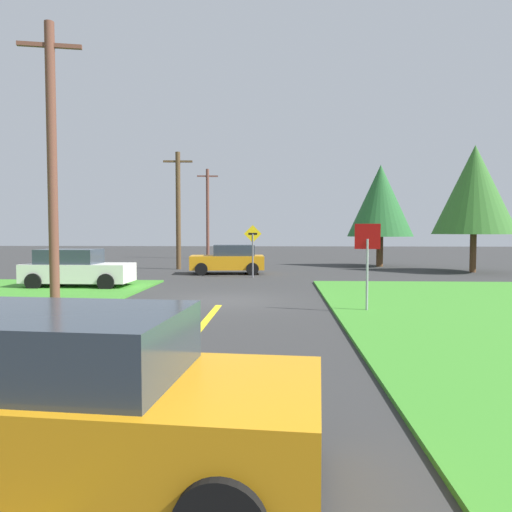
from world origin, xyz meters
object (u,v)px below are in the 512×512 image
utility_pole_far (208,212)px  direction_sign (253,245)px  car_approaching_junction (229,259)px  utility_pole_near (52,164)px  car_behind_on_main_road (80,398)px  parked_car_near_building (76,269)px  oak_tree_left (380,201)px  pine_tree_center (474,190)px  stop_sign (367,250)px  utility_pole_mid (178,209)px

utility_pole_far → direction_sign: (4.86, -16.84, -2.33)m
car_approaching_junction → utility_pole_far: utility_pole_far is taller
utility_pole_near → car_approaching_junction: bearing=72.8°
car_behind_on_main_road → parked_car_near_building: size_ratio=1.01×
car_approaching_junction → utility_pole_near: (-3.89, -12.55, 3.55)m
utility_pole_near → oak_tree_left: bearing=54.2°
pine_tree_center → stop_sign: bearing=-121.2°
car_behind_on_main_road → parked_car_near_building: (-6.63, 15.24, -0.00)m
stop_sign → car_approaching_junction: stop_sign is taller
direction_sign → utility_pole_far: bearing=106.1°
car_approaching_junction → utility_pole_near: utility_pole_near is taller
car_behind_on_main_road → stop_sign: bearing=70.3°
parked_car_near_building → utility_pole_far: size_ratio=0.57×
utility_pole_mid → direction_sign: 7.44m
stop_sign → direction_sign: bearing=-58.6°
parked_car_near_building → car_approaching_junction: size_ratio=1.04×
direction_sign → oak_tree_left: bearing=45.1°
car_approaching_junction → direction_sign: bearing=119.6°
car_behind_on_main_road → utility_pole_far: bearing=101.5°
stop_sign → parked_car_near_building: bearing=-15.9°
stop_sign → utility_pole_far: (-8.77, 27.29, 2.19)m
car_behind_on_main_road → utility_pole_far: (-4.38, 36.98, 3.20)m
car_approaching_junction → direction_sign: size_ratio=1.56×
utility_pole_mid → utility_pole_far: (0.08, 11.67, 0.25)m
utility_pole_near → car_behind_on_main_road: bearing=-63.2°
car_behind_on_main_road → parked_car_near_building: 16.62m
car_behind_on_main_road → car_approaching_junction: 22.21m
oak_tree_left → pine_tree_center: (4.43, -4.37, 0.34)m
car_approaching_junction → oak_tree_left: bearing=-153.0°
car_behind_on_main_road → pine_tree_center: size_ratio=0.61×
direction_sign → stop_sign: bearing=-69.4°
utility_pole_near → stop_sign: bearing=0.3°
car_behind_on_main_road → pine_tree_center: bearing=66.2°
utility_pole_far → oak_tree_left: 15.61m
oak_tree_left → pine_tree_center: size_ratio=0.93×
direction_sign → oak_tree_left: 11.80m
parked_car_near_building → utility_pole_mid: utility_pole_mid is taller
stop_sign → pine_tree_center: bearing=-110.3°
utility_pole_near → oak_tree_left: size_ratio=1.24×
utility_pole_mid → utility_pole_near: bearing=-91.5°
utility_pole_near → pine_tree_center: utility_pole_near is taller
car_approaching_junction → stop_sign: bearing=107.7°
oak_tree_left → car_behind_on_main_road: bearing=-106.9°
stop_sign → utility_pole_mid: 18.06m
car_behind_on_main_road → direction_sign: size_ratio=1.65×
stop_sign → parked_car_near_building: 12.38m
stop_sign → parked_car_near_building: size_ratio=0.59×
parked_car_near_building → pine_tree_center: (19.63, 8.67, 3.94)m
parked_car_near_building → direction_sign: (7.10, 4.90, 0.87)m
car_behind_on_main_road → oak_tree_left: bearing=77.9°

